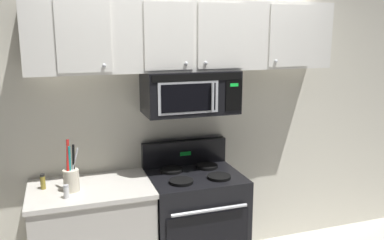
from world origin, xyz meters
TOP-DOWN VIEW (x-y plane):
  - back_wall at (0.00, 0.79)m, footprint 5.20×0.10m
  - stove_range at (0.00, 0.42)m, footprint 0.76×0.69m
  - over_range_microwave at (-0.00, 0.54)m, footprint 0.76×0.43m
  - upper_cabinets at (-0.00, 0.57)m, footprint 2.50×0.36m
  - counter_segment at (-0.84, 0.43)m, footprint 0.93×0.65m
  - utensil_crock_cream at (-0.98, 0.38)m, footprint 0.12×0.12m
  - salt_shaker at (-1.02, 0.26)m, footprint 0.04×0.04m
  - spice_jar at (-1.18, 0.49)m, footprint 0.04×0.04m

SIDE VIEW (x-z plane):
  - counter_segment at x=-0.84m, z-range 0.00..0.90m
  - stove_range at x=0.00m, z-range -0.09..1.03m
  - salt_shaker at x=-1.02m, z-range 0.90..1.00m
  - spice_jar at x=-1.18m, z-range 0.90..1.02m
  - utensil_crock_cream at x=-0.98m, z-range 0.81..1.20m
  - back_wall at x=0.00m, z-range 0.00..2.70m
  - over_range_microwave at x=0.00m, z-range 1.40..1.75m
  - upper_cabinets at x=0.00m, z-range 1.75..2.30m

